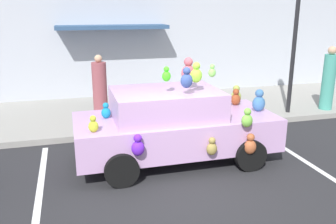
% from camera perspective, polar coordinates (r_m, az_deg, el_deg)
% --- Properties ---
extents(ground_plane, '(60.00, 60.00, 0.00)m').
position_cam_1_polar(ground_plane, '(6.61, 1.88, -12.32)').
color(ground_plane, '#262628').
extents(sidewalk, '(24.00, 4.00, 0.15)m').
position_cam_1_polar(sidewalk, '(11.12, -5.81, -0.00)').
color(sidewalk, gray).
rests_on(sidewalk, ground).
extents(storefront_building, '(24.00, 1.25, 6.40)m').
position_cam_1_polar(storefront_building, '(12.81, -7.95, 16.18)').
color(storefront_building, '#B2B7C1').
rests_on(storefront_building, ground).
extents(parking_stripe_front, '(0.12, 3.60, 0.01)m').
position_cam_1_polar(parking_stripe_front, '(8.66, 18.95, -6.10)').
color(parking_stripe_front, silver).
rests_on(parking_stripe_front, ground).
extents(parking_stripe_rear, '(0.12, 3.60, 0.01)m').
position_cam_1_polar(parking_stripe_rear, '(7.29, -19.44, -10.43)').
color(parking_stripe_rear, silver).
rests_on(parking_stripe_rear, ground).
extents(plush_covered_car, '(4.16, 2.09, 2.20)m').
position_cam_1_polar(plush_covered_car, '(7.56, 1.01, -1.94)').
color(plush_covered_car, '#C295C7').
rests_on(plush_covered_car, ground).
extents(teddy_bear_on_sidewalk, '(0.33, 0.28, 0.63)m').
position_cam_1_polar(teddy_bear_on_sidewalk, '(9.58, -2.37, -0.29)').
color(teddy_bear_on_sidewalk, brown).
rests_on(teddy_bear_on_sidewalk, sidewalk).
extents(street_lamp_post, '(0.28, 0.28, 4.16)m').
position_cam_1_polar(street_lamp_post, '(10.99, 19.56, 12.78)').
color(street_lamp_post, black).
rests_on(street_lamp_post, sidewalk).
extents(pedestrian_near_shopfront, '(0.38, 0.38, 1.92)m').
position_cam_1_polar(pedestrian_near_shopfront, '(11.96, 24.01, 4.58)').
color(pedestrian_near_shopfront, teal).
rests_on(pedestrian_near_shopfront, sidewalk).
extents(pedestrian_by_lamp, '(0.39, 0.39, 1.79)m').
position_cam_1_polar(pedestrian_by_lamp, '(10.12, -10.70, 3.43)').
color(pedestrian_by_lamp, '#934950').
rests_on(pedestrian_by_lamp, sidewalk).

